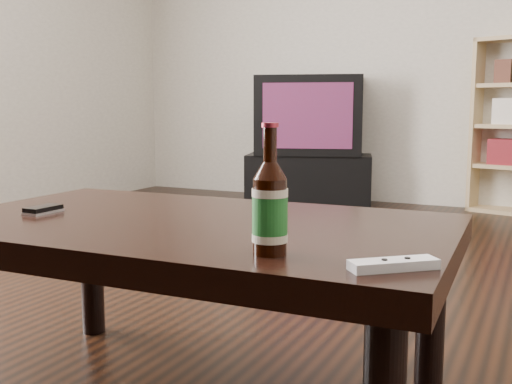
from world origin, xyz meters
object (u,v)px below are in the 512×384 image
at_px(tv_stand, 309,178).
at_px(beer_bottle, 270,209).
at_px(tv, 310,115).
at_px(remote, 394,264).
at_px(phone, 43,210).
at_px(coffee_table, 190,245).

distance_m(tv_stand, beer_bottle, 3.80).
bearing_deg(tv, remote, -83.44).
height_order(beer_bottle, phone, beer_bottle).
height_order(tv_stand, coffee_table, coffee_table).
bearing_deg(tv_stand, beer_bottle, -86.81).
relative_size(tv_stand, tv, 1.05).
relative_size(coffee_table, phone, 12.73).
xyz_separation_m(tv_stand, remote, (1.53, -3.56, 0.30)).
xyz_separation_m(tv_stand, phone, (0.54, -3.40, 0.30)).
bearing_deg(beer_bottle, coffee_table, 144.81).
height_order(tv_stand, tv, tv).
bearing_deg(phone, coffee_table, 11.84).
xyz_separation_m(beer_bottle, phone, (-0.75, 0.15, -0.08)).
distance_m(coffee_table, remote, 0.63).
bearing_deg(remote, tv, 162.72).
bearing_deg(phone, tv, 99.31).
relative_size(tv, coffee_table, 0.72).
distance_m(tv, phone, 3.45).
height_order(tv, phone, tv).
relative_size(tv, phone, 9.13).
xyz_separation_m(tv_stand, coffee_table, (0.95, -3.32, 0.23)).
distance_m(tv, coffee_table, 3.46).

